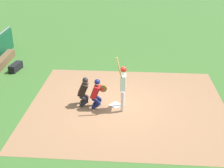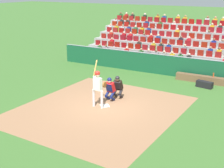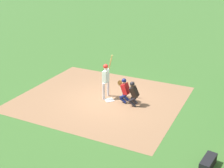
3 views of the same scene
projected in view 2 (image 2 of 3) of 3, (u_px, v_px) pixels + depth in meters
ground_plane at (105, 106)px, 15.64m from camera, size 160.00×160.00×0.00m
infield_dirt_patch at (100, 109)px, 15.22m from camera, size 7.67×8.61×0.01m
home_plate_marker at (105, 106)px, 15.63m from camera, size 0.62×0.62×0.02m
batter_at_plate at (97, 85)px, 15.14m from camera, size 0.63×0.45×2.36m
catcher_crouching at (110, 88)px, 16.15m from camera, size 0.49×0.72×1.30m
home_plate_umpire at (118, 86)px, 16.52m from camera, size 0.48×0.48×1.29m
dugout_wall at (156, 64)px, 21.23m from camera, size 15.09×0.24×1.39m
dugout_bench at (210, 80)px, 19.16m from camera, size 4.23×0.40×0.44m
water_bottle_on_bench at (213, 75)px, 18.97m from camera, size 0.07×0.07×0.27m
equipment_duffel_bag at (204, 84)px, 18.42m from camera, size 1.01×0.53×0.39m
bleacher_stand at (181, 46)px, 25.71m from camera, size 14.79×5.90×3.39m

